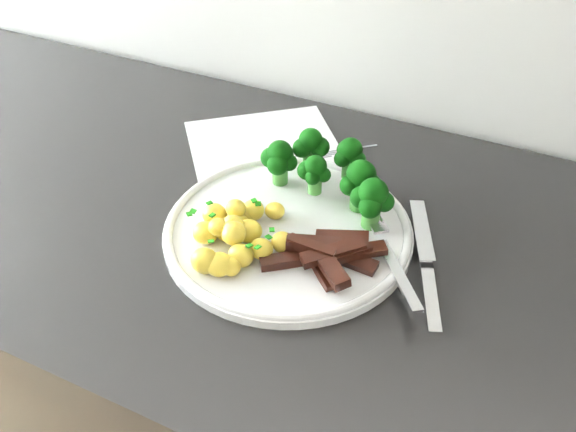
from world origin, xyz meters
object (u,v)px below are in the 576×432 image
(plate, at_px, (288,229))
(broccoli, at_px, (333,170))
(knife, at_px, (428,276))
(potatoes, at_px, (235,234))
(beef_strips, at_px, (326,254))
(recipe_paper, at_px, (273,167))
(fork, at_px, (391,257))

(plate, relative_size, broccoli, 1.60)
(broccoli, distance_m, knife, 0.18)
(potatoes, distance_m, knife, 0.23)
(broccoli, distance_m, beef_strips, 0.13)
(plate, distance_m, beef_strips, 0.08)
(recipe_paper, xyz_separation_m, broccoli, (0.11, -0.04, 0.05))
(beef_strips, relative_size, fork, 0.82)
(recipe_paper, relative_size, broccoli, 1.95)
(plate, relative_size, potatoes, 2.11)
(beef_strips, height_order, knife, beef_strips)
(knife, bearing_deg, potatoes, -167.82)
(potatoes, distance_m, beef_strips, 0.11)
(recipe_paper, xyz_separation_m, beef_strips, (0.15, -0.16, 0.02))
(plate, bearing_deg, fork, -1.71)
(potatoes, distance_m, fork, 0.19)
(recipe_paper, bearing_deg, fork, -30.26)
(beef_strips, bearing_deg, potatoes, -170.59)
(recipe_paper, height_order, plate, plate)
(potatoes, relative_size, knife, 0.71)
(potatoes, height_order, fork, potatoes)
(recipe_paper, bearing_deg, plate, -56.06)
(fork, bearing_deg, recipe_paper, 149.74)
(fork, xyz_separation_m, knife, (0.04, -0.00, -0.01))
(potatoes, bearing_deg, recipe_paper, 102.18)
(potatoes, bearing_deg, knife, 12.18)
(recipe_paper, xyz_separation_m, fork, (0.22, -0.13, 0.02))
(fork, bearing_deg, potatoes, -164.38)
(fork, bearing_deg, knife, -2.15)
(beef_strips, bearing_deg, broccoli, 109.23)
(plate, height_order, fork, fork)
(potatoes, bearing_deg, broccoli, 62.80)
(beef_strips, xyz_separation_m, knife, (0.11, 0.03, -0.01))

